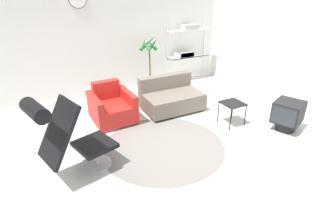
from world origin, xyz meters
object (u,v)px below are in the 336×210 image
at_px(armchair_red, 112,108).
at_px(potted_plant, 150,66).
at_px(lounge_chair, 66,132).
at_px(shelf_unit, 187,46).
at_px(side_table, 233,105).
at_px(couch_low, 171,98).
at_px(crt_television, 288,114).

relative_size(armchair_red, potted_plant, 0.61).
bearing_deg(armchair_red, lounge_chair, 52.32).
relative_size(potted_plant, shelf_unit, 0.81).
distance_m(potted_plant, shelf_unit, 1.35).
bearing_deg(side_table, couch_low, 121.91).
distance_m(couch_low, potted_plant, 1.29).
height_order(lounge_chair, side_table, lounge_chair).
xyz_separation_m(couch_low, potted_plant, (0.05, 1.22, 0.40)).
height_order(armchair_red, shelf_unit, shelf_unit).
bearing_deg(couch_low, side_table, 121.95).
bearing_deg(potted_plant, side_table, -74.20).
relative_size(lounge_chair, side_table, 2.78).
bearing_deg(lounge_chair, couch_low, 103.48).
bearing_deg(potted_plant, couch_low, -92.32).
bearing_deg(shelf_unit, side_table, -102.68).
bearing_deg(armchair_red, crt_television, 143.79).
distance_m(side_table, crt_television, 1.02).
distance_m(armchair_red, potted_plant, 1.83).
relative_size(armchair_red, side_table, 1.93).
relative_size(lounge_chair, armchair_red, 1.44).
distance_m(armchair_red, side_table, 2.39).
distance_m(lounge_chair, couch_low, 2.73).
relative_size(couch_low, crt_television, 1.92).
bearing_deg(crt_television, side_table, 26.70).
relative_size(armchair_red, shelf_unit, 0.49).
relative_size(armchair_red, couch_low, 0.70).
bearing_deg(shelf_unit, lounge_chair, -141.98).
xyz_separation_m(crt_television, shelf_unit, (-0.16, 3.34, 0.67)).
distance_m(armchair_red, crt_television, 3.39).
xyz_separation_m(lounge_chair, potted_plant, (2.38, 2.57, -0.06)).
xyz_separation_m(side_table, crt_television, (0.76, -0.67, -0.08)).
xyz_separation_m(lounge_chair, shelf_unit, (3.65, 2.86, 0.26)).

